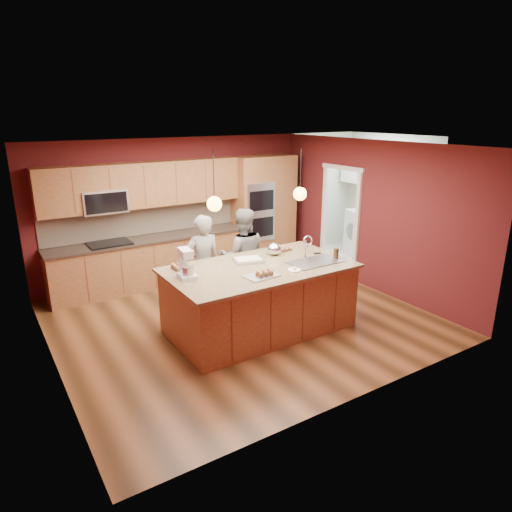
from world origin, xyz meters
TOP-DOWN VIEW (x-y plane):
  - floor at (0.00, 0.00)m, footprint 5.50×5.50m
  - ceiling at (0.00, 0.00)m, footprint 5.50×5.50m
  - wall_back at (0.00, 2.50)m, footprint 5.50×0.00m
  - wall_front at (0.00, -2.50)m, footprint 5.50×0.00m
  - wall_left at (-2.75, 0.00)m, footprint 0.00×5.00m
  - wall_right at (2.75, 0.00)m, footprint 0.00×5.00m
  - cabinet_run at (-0.68, 2.25)m, footprint 3.74×0.64m
  - oven_column at (1.85, 2.19)m, footprint 1.30×0.62m
  - doorway_trim at (2.73, 0.80)m, footprint 0.08×1.11m
  - laundry_room at (4.35, 1.20)m, footprint 2.60×2.70m
  - pendant_left at (-0.64, -0.41)m, footprint 0.20×0.20m
  - pendant_right at (0.78, -0.41)m, footprint 0.20×0.20m
  - island at (0.08, -0.42)m, footprint 2.72×1.52m
  - person_left at (-0.36, 0.60)m, footprint 0.62×0.42m
  - person_right at (0.38, 0.60)m, footprint 0.98×0.89m
  - stand_mixer at (-1.03, -0.29)m, footprint 0.25×0.32m
  - sheet_cake at (0.05, -0.13)m, footprint 0.50×0.42m
  - cooling_rack at (-0.14, -0.78)m, footprint 0.48×0.36m
  - mixing_bowl at (0.57, -0.05)m, footprint 0.23×0.23m
  - plate at (0.39, -0.83)m, footprint 0.19×0.19m
  - tumbler at (1.27, -0.72)m, footprint 0.08×0.08m
  - phone at (1.19, -0.37)m, footprint 0.13×0.08m
  - cupcakes_left at (-0.95, 0.11)m, footprint 0.26×0.26m
  - cupcakes_rack at (-0.11, -0.81)m, footprint 0.26×0.17m
  - cupcakes_right at (0.85, 0.05)m, footprint 0.21×0.21m
  - washer at (4.19, 0.83)m, footprint 0.84×0.85m
  - dryer at (4.18, 1.58)m, footprint 0.77×0.79m

SIDE VIEW (x-z plane):
  - floor at x=0.00m, z-range 0.00..0.00m
  - dryer at x=4.18m, z-range 0.00..1.01m
  - island at x=0.08m, z-range -0.18..1.20m
  - washer at x=4.19m, z-range 0.00..1.10m
  - person_left at x=-0.36m, z-range 0.00..1.63m
  - person_right at x=0.38m, z-range 0.00..1.65m
  - cabinet_run at x=-0.68m, z-range -0.17..2.13m
  - phone at x=1.19m, z-range 1.00..1.01m
  - plate at x=0.39m, z-range 1.00..1.01m
  - cooling_rack at x=-0.14m, z-range 1.00..1.02m
  - sheet_cake at x=0.05m, z-range 1.00..1.05m
  - cupcakes_right at x=0.85m, z-range 1.00..1.06m
  - cupcakes_left at x=-0.95m, z-range 1.00..1.08m
  - doorway_trim at x=2.73m, z-range -0.05..2.15m
  - cupcakes_rack at x=-0.11m, z-range 1.02..1.09m
  - tumbler at x=1.27m, z-range 1.00..1.16m
  - mixing_bowl at x=0.57m, z-range 0.99..1.19m
  - oven_column at x=1.85m, z-range 0.00..2.30m
  - stand_mixer at x=-1.03m, z-range 0.97..1.38m
  - wall_back at x=0.00m, z-range -1.40..4.10m
  - wall_front at x=0.00m, z-range -1.40..4.10m
  - wall_left at x=-2.75m, z-range -1.15..3.85m
  - wall_right at x=2.75m, z-range -1.15..3.85m
  - laundry_room at x=4.35m, z-range 0.60..3.30m
  - pendant_left at x=-0.64m, z-range 1.60..2.40m
  - pendant_right at x=0.78m, z-range 1.60..2.40m
  - ceiling at x=0.00m, z-range 2.70..2.70m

